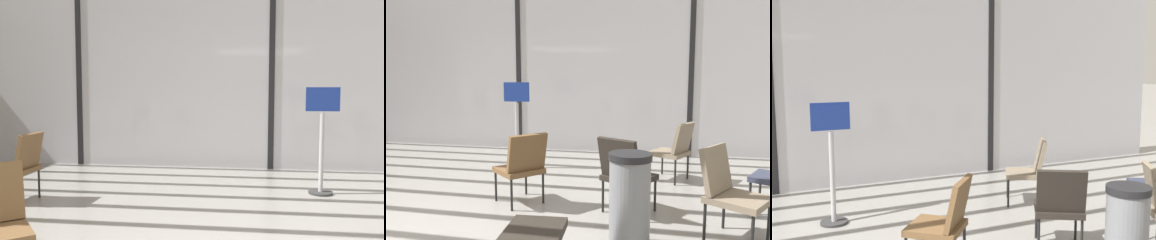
# 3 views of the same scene
# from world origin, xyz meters

# --- Properties ---
(glass_curtain_wall) EXTENTS (14.00, 0.08, 3.45)m
(glass_curtain_wall) POSITION_xyz_m (0.00, 5.20, 1.73)
(glass_curtain_wall) COLOR silver
(glass_curtain_wall) RESTS_ON ground
(window_mullion_1) EXTENTS (0.10, 0.12, 3.45)m
(window_mullion_1) POSITION_xyz_m (0.00, 5.20, 1.73)
(window_mullion_1) COLOR black
(window_mullion_1) RESTS_ON ground
(window_mullion_2) EXTENTS (0.10, 0.12, 3.45)m
(window_mullion_2) POSITION_xyz_m (3.50, 5.20, 1.73)
(window_mullion_2) COLOR black
(window_mullion_2) RESTS_ON ground
(parked_airplane) EXTENTS (13.72, 3.68, 3.68)m
(parked_airplane) POSITION_xyz_m (-0.83, 10.47, 1.84)
(parked_airplane) COLOR silver
(parked_airplane) RESTS_ON ground
(lounge_chair_2) EXTENTS (0.70, 0.69, 0.87)m
(lounge_chair_2) POSITION_xyz_m (3.52, 1.42, 0.49)
(lounge_chair_2) COLOR #7F705B
(lounge_chair_2) RESTS_ON ground
(lounge_chair_3) EXTENTS (0.71, 0.71, 0.87)m
(lounge_chair_3) POSITION_xyz_m (1.31, 1.89, 0.49)
(lounge_chair_3) COLOR brown
(lounge_chair_3) RESTS_ON ground
(lounge_chair_5) EXTENTS (0.69, 0.67, 0.87)m
(lounge_chair_5) POSITION_xyz_m (3.13, 3.31, 0.49)
(lounge_chair_5) COLOR #7F705B
(lounge_chair_5) RESTS_ON ground
(lounge_chair_6) EXTENTS (0.68, 0.70, 0.87)m
(lounge_chair_6) POSITION_xyz_m (2.53, 1.84, 0.49)
(lounge_chair_6) COLOR #28231E
(lounge_chair_6) RESTS_ON ground
(trash_bin) EXTENTS (0.38, 0.38, 0.86)m
(trash_bin) POSITION_xyz_m (2.64, 1.03, 0.43)
(trash_bin) COLOR slate
(trash_bin) RESTS_ON ground
(info_sign) EXTENTS (0.44, 0.32, 1.44)m
(info_sign) POSITION_xyz_m (0.58, 3.58, 0.68)
(info_sign) COLOR #333333
(info_sign) RESTS_ON ground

